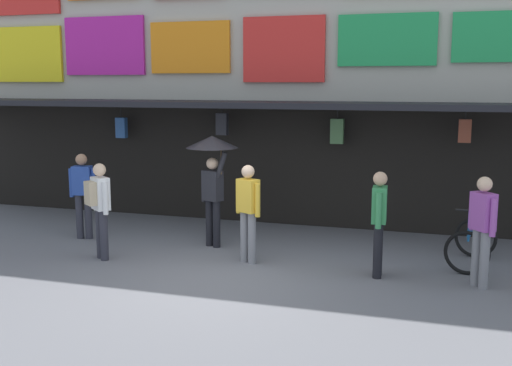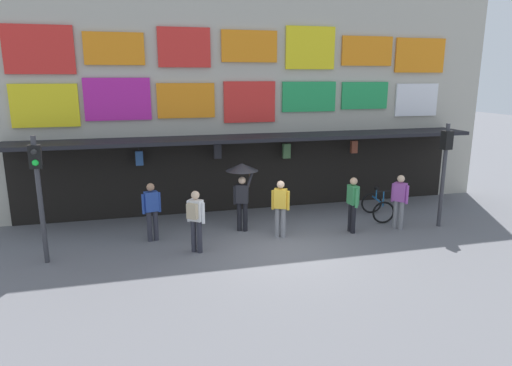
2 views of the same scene
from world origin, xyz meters
The scene contains 11 objects.
ground_plane centered at (0.00, 0.00, 0.00)m, with size 80.00×80.00×0.00m, color slate.
shopfront centered at (0.00, 4.57, 3.96)m, with size 18.00×2.60×8.00m.
traffic_light_near centered at (-6.04, 0.67, 2.14)m, with size 0.30×0.34×3.20m.
traffic_light_far centered at (5.27, 0.69, 2.14)m, with size 0.31×0.34×3.20m.
bicycle_parked centered at (3.81, 1.88, 0.39)m, with size 0.89×1.26×1.05m.
pedestrian_in_green centered at (-3.41, 1.57, 0.95)m, with size 0.52×0.29×1.68m.
pedestrian_in_black centered at (2.38, 0.84, 0.95)m, with size 0.24×0.53×1.68m.
pedestrian_in_yellow centered at (3.89, 0.78, 0.95)m, with size 0.39×0.44×1.68m.
pedestrian_in_purple centered at (0.18, 0.97, 0.95)m, with size 0.48×0.36×1.68m.
pedestrian_in_white centered at (-2.32, 0.40, 0.98)m, with size 0.48×0.47×1.68m.
pedestrian_with_umbrella centered at (-0.77, 1.76, 1.64)m, with size 0.96×0.96×2.08m.
Camera 2 is at (-3.55, -10.77, 4.55)m, focal length 31.35 mm.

